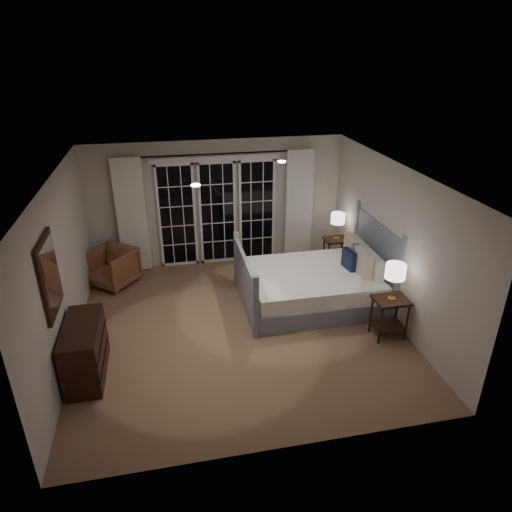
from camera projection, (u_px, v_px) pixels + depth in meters
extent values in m
plane|color=#876748|center=(240.00, 326.00, 7.35)|extent=(5.00, 5.00, 0.00)
plane|color=white|center=(237.00, 174.00, 6.28)|extent=(5.00, 5.00, 0.00)
cube|color=beige|center=(62.00, 271.00, 6.35)|extent=(0.02, 5.00, 2.50)
cube|color=beige|center=(393.00, 242.00, 7.27)|extent=(0.02, 5.00, 2.50)
cube|color=beige|center=(217.00, 203.00, 9.03)|extent=(5.00, 0.02, 2.50)
cube|color=beige|center=(280.00, 359.00, 4.60)|extent=(5.00, 0.02, 2.50)
cube|color=black|center=(177.00, 216.00, 8.94)|extent=(0.66, 0.02, 2.02)
cube|color=black|center=(218.00, 213.00, 9.09)|extent=(0.66, 0.02, 2.02)
cube|color=black|center=(257.00, 211.00, 9.23)|extent=(0.66, 0.02, 2.02)
cube|color=white|center=(216.00, 159.00, 8.60)|extent=(2.50, 0.04, 0.10)
cylinder|color=black|center=(216.00, 154.00, 8.51)|extent=(3.50, 0.03, 0.03)
cube|color=white|center=(132.00, 216.00, 8.66)|extent=(0.55, 0.10, 2.25)
cube|color=white|center=(299.00, 205.00, 9.27)|extent=(0.55, 0.10, 2.25)
cylinder|color=white|center=(282.00, 162.00, 6.96)|extent=(0.12, 0.12, 0.01)
cylinder|color=white|center=(196.00, 185.00, 5.82)|extent=(0.12, 0.12, 0.01)
cube|color=gray|center=(311.00, 294.00, 7.97)|extent=(2.20, 1.72, 0.32)
cube|color=white|center=(311.00, 279.00, 7.84)|extent=(2.14, 1.66, 0.27)
cube|color=gray|center=(376.00, 260.00, 7.95)|extent=(0.06, 1.72, 1.39)
cube|color=gray|center=(245.00, 284.00, 7.62)|extent=(0.06, 1.72, 0.96)
cube|color=white|center=(373.00, 265.00, 7.60)|extent=(0.14, 0.60, 0.36)
cube|color=white|center=(358.00, 250.00, 8.17)|extent=(0.14, 0.60, 0.36)
cube|color=beige|center=(364.00, 263.00, 7.59)|extent=(0.16, 0.46, 0.45)
cube|color=beige|center=(351.00, 249.00, 8.08)|extent=(0.16, 0.46, 0.45)
cube|color=#16203E|center=(349.00, 259.00, 7.83)|extent=(0.15, 0.35, 0.34)
cube|color=black|center=(391.00, 300.00, 6.83)|extent=(0.51, 0.41, 0.04)
cube|color=black|center=(388.00, 326.00, 7.03)|extent=(0.47, 0.37, 0.03)
cylinder|color=black|center=(380.00, 326.00, 6.79)|extent=(0.04, 0.04, 0.63)
cylinder|color=black|center=(407.00, 323.00, 6.87)|extent=(0.04, 0.04, 0.63)
cylinder|color=black|center=(371.00, 314.00, 7.08)|extent=(0.04, 0.04, 0.63)
cylinder|color=black|center=(396.00, 311.00, 7.15)|extent=(0.04, 0.04, 0.63)
cube|color=black|center=(336.00, 240.00, 9.08)|extent=(0.46, 0.37, 0.04)
cube|color=black|center=(335.00, 258.00, 9.25)|extent=(0.42, 0.33, 0.03)
cylinder|color=black|center=(329.00, 257.00, 9.04)|extent=(0.04, 0.04, 0.57)
cylinder|color=black|center=(347.00, 255.00, 9.11)|extent=(0.04, 0.04, 0.57)
cylinder|color=black|center=(324.00, 251.00, 9.30)|extent=(0.04, 0.04, 0.57)
cylinder|color=black|center=(341.00, 249.00, 9.37)|extent=(0.04, 0.04, 0.57)
cylinder|color=tan|center=(392.00, 298.00, 6.82)|extent=(0.12, 0.12, 0.02)
cylinder|color=tan|center=(393.00, 288.00, 6.74)|extent=(0.02, 0.02, 0.34)
cylinder|color=white|center=(396.00, 271.00, 6.63)|extent=(0.30, 0.30, 0.22)
cylinder|color=tan|center=(336.00, 238.00, 9.06)|extent=(0.12, 0.12, 0.02)
cylinder|color=tan|center=(337.00, 230.00, 8.99)|extent=(0.02, 0.02, 0.31)
cylinder|color=white|center=(338.00, 218.00, 8.88)|extent=(0.28, 0.28, 0.20)
imported|color=brown|center=(112.00, 267.00, 8.47)|extent=(1.07, 1.08, 0.71)
cube|color=black|center=(85.00, 350.00, 6.12)|extent=(0.46, 1.11, 0.79)
cube|color=black|center=(105.00, 356.00, 6.22)|extent=(0.01, 1.09, 0.01)
cube|color=black|center=(102.00, 341.00, 6.11)|extent=(0.01, 1.09, 0.01)
cube|color=black|center=(49.00, 276.00, 5.58)|extent=(0.04, 0.85, 1.00)
cube|color=white|center=(51.00, 276.00, 5.59)|extent=(0.01, 0.73, 0.88)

